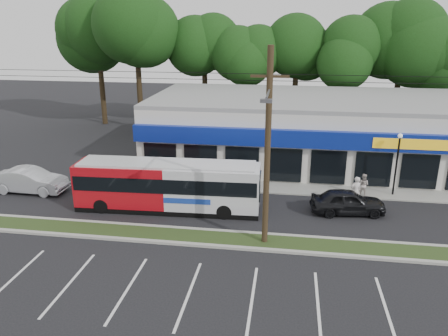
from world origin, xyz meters
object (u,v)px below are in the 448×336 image
lamp_post (397,157)px  pedestrian_a (356,191)px  car_dark (348,202)px  metrobus (168,185)px  utility_pole (264,143)px  pedestrian_b (363,185)px  car_silver (30,180)px

lamp_post → pedestrian_a: (-2.72, -2.03, -1.71)m
car_dark → metrobus: bearing=88.7°
car_dark → lamp_post: bearing=-51.7°
utility_pole → car_dark: (4.86, 4.57, -4.67)m
lamp_post → pedestrian_b: lamp_post is taller
car_dark → pedestrian_a: pedestrian_a is taller
utility_pole → pedestrian_b: bearing=50.8°
utility_pole → pedestrian_a: 9.15m
car_silver → pedestrian_a: (21.41, 0.94, 0.13)m
pedestrian_a → pedestrian_b: bearing=-131.8°
lamp_post → pedestrian_a: lamp_post is taller
utility_pole → pedestrian_b: utility_pole is taller
utility_pole → car_silver: utility_pole is taller
pedestrian_b → utility_pole: bearing=74.1°
metrobus → car_dark: (10.80, 1.00, -0.84)m
utility_pole → pedestrian_b: 10.82m
utility_pole → lamp_post: utility_pole is taller
car_dark → pedestrian_a: bearing=-31.7°
car_silver → pedestrian_a: bearing=-86.6°
lamp_post → utility_pole: bearing=-136.1°
metrobus → pedestrian_b: (12.11, 4.00, -0.82)m
metrobus → pedestrian_b: 12.78m
lamp_post → metrobus: 14.79m
metrobus → pedestrian_b: metrobus is taller
car_silver → pedestrian_a: pedestrian_a is taller
pedestrian_a → car_silver: bearing=-16.8°
pedestrian_a → car_dark: bearing=45.5°
car_silver → lamp_post: bearing=-82.1°
utility_pole → pedestrian_a: bearing=47.0°
lamp_post → metrobus: bearing=-163.1°
metrobus → car_silver: bearing=170.2°
utility_pole → car_silver: (-15.95, 4.91, -4.59)m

